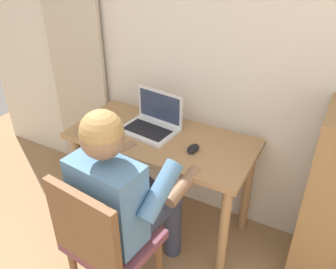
# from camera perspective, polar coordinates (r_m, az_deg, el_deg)

# --- Properties ---
(wall_back) EXTENTS (4.80, 0.05, 2.50)m
(wall_back) POSITION_cam_1_polar(r_m,az_deg,el_deg) (2.10, 16.31, 12.90)
(wall_back) COLOR beige
(wall_back) RESTS_ON ground_plane
(curtain_panel) EXTENTS (0.49, 0.03, 2.28)m
(curtain_panel) POSITION_cam_1_polar(r_m,az_deg,el_deg) (2.72, -14.98, 14.75)
(curtain_panel) COLOR #BCAD99
(curtain_panel) RESTS_ON ground_plane
(desk) EXTENTS (1.16, 0.55, 0.72)m
(desk) POSITION_cam_1_polar(r_m,az_deg,el_deg) (2.26, -1.01, -2.90)
(desk) COLOR #9E754C
(desk) RESTS_ON ground_plane
(chair) EXTENTS (0.46, 0.44, 0.87)m
(chair) POSITION_cam_1_polar(r_m,az_deg,el_deg) (1.89, -10.27, -16.41)
(chair) COLOR brown
(chair) RESTS_ON ground_plane
(person_seated) EXTENTS (0.57, 0.61, 1.19)m
(person_seated) POSITION_cam_1_polar(r_m,az_deg,el_deg) (1.86, -6.92, -9.32)
(person_seated) COLOR #33384C
(person_seated) RESTS_ON ground_plane
(laptop) EXTENTS (0.37, 0.29, 0.24)m
(laptop) POSITION_cam_1_polar(r_m,az_deg,el_deg) (2.25, -2.51, 2.02)
(laptop) COLOR silver
(laptop) RESTS_ON desk
(computer_mouse) EXTENTS (0.06, 0.10, 0.03)m
(computer_mouse) POSITION_cam_1_polar(r_m,az_deg,el_deg) (2.06, 4.05, -2.26)
(computer_mouse) COLOR black
(computer_mouse) RESTS_ON desk
(desk_clock) EXTENTS (0.09, 0.09, 0.03)m
(desk_clock) POSITION_cam_1_polar(r_m,az_deg,el_deg) (2.30, -13.13, 0.75)
(desk_clock) COLOR black
(desk_clock) RESTS_ON desk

